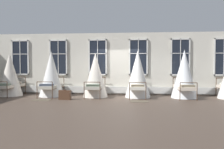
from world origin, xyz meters
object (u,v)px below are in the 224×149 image
Objects in this scene: cot_fourth at (138,75)px; suitcase_dark at (65,95)px; cot_fifth at (184,75)px; cot_first at (10,75)px; cot_second at (51,74)px; cot_third at (95,76)px.

suitcase_dark is at bearing 109.58° from cot_fourth.
cot_fifth reaches higher than cot_fourth.
suitcase_dark is at bearing 101.88° from cot_fifth.
cot_fourth reaches higher than cot_first.
cot_fourth is 3.70m from suitcase_dark.
cot_second is 4.45m from cot_fourth.
cot_third is at bearing 90.99° from cot_fifth.
cot_fifth is (8.98, 0.06, 0.06)m from cot_first.
cot_third is at bearing 47.25° from suitcase_dark.
cot_fifth is at bearing -88.22° from cot_fourth.
suitcase_dark is (1.05, -1.10, -0.91)m from cot_second.
cot_first is 6.70m from cot_fourth.
cot_first is 3.59m from suitcase_dark.
cot_second is 0.99× the size of cot_fourth.
cot_second is 6.73m from cot_fifth.
cot_third is 1.88m from suitcase_dark.
suitcase_dark is at bearing -108.33° from cot_first.
cot_second reaches higher than cot_third.
cot_fourth is at bearing 90.99° from cot_fifth.
cot_third is 2.15m from cot_fourth.
cot_first is 8.98m from cot_fifth.
cot_fourth is 4.10× the size of suitcase_dark.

